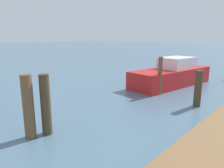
# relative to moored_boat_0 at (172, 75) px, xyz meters

# --- Properties ---
(dock_piling_0) EXTENTS (0.34, 0.34, 2.10)m
(dock_piling_0) POSITION_rel_moored_boat_0_xyz_m (-10.00, -0.42, 0.31)
(dock_piling_0) COLOR #473826
(dock_piling_0) RESTS_ON ground_plane
(dock_piling_1) EXTENTS (0.36, 0.36, 2.14)m
(dock_piling_1) POSITION_rel_moored_boat_0_xyz_m (-10.53, -0.26, 0.33)
(dock_piling_1) COLOR brown
(dock_piling_1) RESTS_ON ground_plane
(dock_piling_3) EXTENTS (0.25, 0.25, 2.21)m
(dock_piling_3) POSITION_rel_moored_boat_0_xyz_m (-2.78, -0.62, 0.37)
(dock_piling_3) COLOR brown
(dock_piling_3) RESTS_ON ground_plane
(dock_piling_4) EXTENTS (0.34, 0.34, 1.76)m
(dock_piling_4) POSITION_rel_moored_boat_0_xyz_m (-3.49, -3.09, 0.14)
(dock_piling_4) COLOR #473826
(dock_piling_4) RESTS_ON ground_plane
(moored_boat_0) EXTENTS (6.91, 3.06, 1.93)m
(moored_boat_0) POSITION_rel_moored_boat_0_xyz_m (0.00, 0.00, 0.00)
(moored_boat_0) COLOR red
(moored_boat_0) RESTS_ON ground_plane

